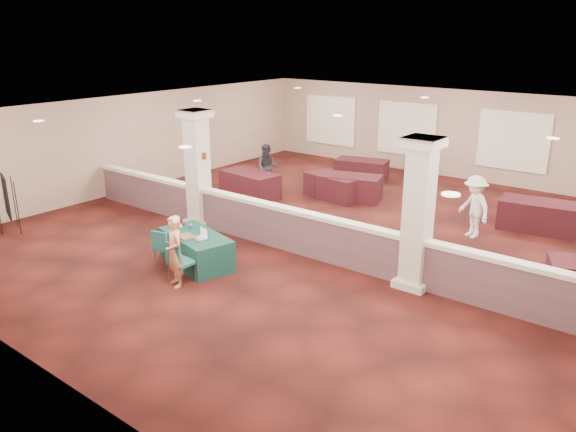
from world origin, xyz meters
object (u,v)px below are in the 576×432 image
Objects in this scene: conf_chair_main at (178,260)px; near_table at (196,249)px; conf_chair_side at (163,245)px; attendee_d at (413,157)px; attendee_a at (267,167)px; woman at (174,251)px; far_table_front_left at (250,184)px; far_table_front_center at (334,187)px; far_table_back_left at (361,170)px; easel_board at (6,197)px; far_table_back_center at (350,187)px; far_table_back_right at (538,216)px; attendee_b at (474,207)px.

near_table is at bearing 118.46° from conf_chair_main.
conf_chair_side is 0.57× the size of attendee_d.
attendee_a is at bearing 130.56° from near_table.
woman is 0.78× the size of far_table_front_left.
far_table_back_left is at bearing 101.43° from far_table_front_center.
conf_chair_main is (0.50, -0.97, 0.19)m from near_table.
easel_board reaches higher than conf_chair_main.
far_table_back_left is 0.94× the size of far_table_back_center.
conf_chair_main reaches higher than far_table_back_right.
attendee_b is (4.36, 5.75, 0.45)m from near_table.
attendee_d reaches higher than far_table_front_left.
woman is 10.29m from far_table_back_left.
far_table_back_right is (8.37, 2.34, 0.00)m from far_table_front_left.
easel_board is at bearing -111.37° from attendee_b.
attendee_b is at bearing 68.01° from near_table.
far_table_back_left is at bearing 165.03° from far_table_back_right.
near_table is 5.73m from far_table_front_left.
attendee_a is at bearing 91.79° from far_table_front_left.
easel_board is at bearing -113.03° from far_table_front_left.
near_table is at bearing -85.62° from far_table_front_center.
conf_chair_main is 0.48× the size of far_table_back_right.
far_table_front_center is at bearing -157.15° from far_table_back_center.
far_table_back_right is at bearing -14.97° from far_table_back_left.
far_table_front_left reaches higher than far_table_back_left.
conf_chair_side reaches higher than far_table_back_center.
attendee_d is at bearing 78.58° from far_table_front_center.
far_table_back_right is at bearing 40.01° from conf_chair_side.
woman is 6.91m from far_table_front_left.
far_table_front_left is at bearing -146.44° from far_table_front_center.
far_table_back_left is 2.59m from far_table_back_center.
woman is 0.82× the size of far_table_front_center.
conf_chair_side reaches higher than far_table_back_right.
far_table_front_left is (-2.79, 5.00, 0.03)m from near_table.
conf_chair_main is 0.60× the size of attendee_a.
far_table_front_left is 1.01m from attendee_a.
far_table_back_center reaches higher than far_table_front_center.
easel_board is 7.16m from far_table_front_left.
far_table_front_center is at bearing 78.02° from easel_board.
attendee_b is at bearing -31.96° from far_table_back_left.
far_table_back_left is 1.17× the size of attendee_d.
far_table_back_center is (2.76, 1.72, -0.01)m from far_table_front_left.
easel_board is 0.94× the size of attendee_b.
attendee_b reaches higher than woman.
attendee_a is at bearing -170.48° from far_table_back_right.
attendee_a reaches higher than far_table_back_left.
attendee_d reaches higher than far_table_back_left.
attendee_a reaches higher than near_table.
attendee_a is (-0.03, 0.93, 0.39)m from far_table_front_left.
conf_chair_side is at bearing 173.91° from woman.
woman is 0.85× the size of far_table_back_left.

